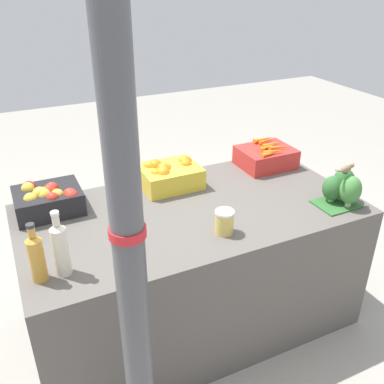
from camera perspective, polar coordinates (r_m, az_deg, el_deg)
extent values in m
plane|color=gray|center=(2.74, 0.00, -16.42)|extent=(10.00, 10.00, 0.00)
cube|color=#56514C|center=(2.49, 0.00, -10.00)|extent=(1.79, 0.93, 0.78)
cylinder|color=#4C4C51|center=(1.30, -8.26, -9.45)|extent=(0.10, 0.10, 2.27)
cylinder|color=red|center=(1.23, -8.61, -5.25)|extent=(0.11, 0.11, 0.03)
cube|color=black|center=(2.35, -18.60, -1.11)|extent=(0.33, 0.27, 0.12)
sphere|color=gold|center=(2.30, -19.63, -0.25)|extent=(0.07, 0.07, 0.07)
sphere|color=red|center=(2.27, -15.96, -0.32)|extent=(0.07, 0.07, 0.07)
sphere|color=gold|center=(2.29, -19.14, -0.46)|extent=(0.07, 0.07, 0.07)
sphere|color=red|center=(2.39, -20.90, 0.62)|extent=(0.07, 0.07, 0.07)
sphere|color=gold|center=(2.31, -19.27, -0.12)|extent=(0.06, 0.06, 0.06)
sphere|color=gold|center=(2.28, -20.71, -0.96)|extent=(0.07, 0.07, 0.07)
sphere|color=red|center=(2.24, -18.08, -0.79)|extent=(0.06, 0.06, 0.06)
sphere|color=gold|center=(2.37, -21.03, 0.42)|extent=(0.07, 0.07, 0.07)
sphere|color=gold|center=(2.28, -17.50, -0.40)|extent=(0.07, 0.07, 0.07)
sphere|color=red|center=(2.33, -18.41, 0.15)|extent=(0.07, 0.07, 0.07)
sphere|color=red|center=(2.33, -18.15, 0.49)|extent=(0.07, 0.07, 0.07)
sphere|color=red|center=(2.25, -15.74, -0.57)|extent=(0.07, 0.07, 0.07)
cube|color=gold|center=(2.49, -2.92, 2.11)|extent=(0.33, 0.27, 0.12)
sphere|color=orange|center=(2.50, -0.77, 3.63)|extent=(0.07, 0.07, 0.07)
sphere|color=orange|center=(2.41, -4.77, 2.36)|extent=(0.07, 0.07, 0.07)
sphere|color=orange|center=(2.45, -3.74, 2.76)|extent=(0.09, 0.09, 0.09)
sphere|color=orange|center=(2.44, -3.84, 3.08)|extent=(0.07, 0.07, 0.07)
sphere|color=orange|center=(2.40, -3.85, 2.52)|extent=(0.07, 0.07, 0.07)
sphere|color=orange|center=(2.55, -0.94, 3.93)|extent=(0.09, 0.09, 0.09)
sphere|color=orange|center=(2.49, -5.70, 3.42)|extent=(0.07, 0.07, 0.07)
sphere|color=orange|center=(2.47, -3.59, 3.09)|extent=(0.08, 0.08, 0.08)
sphere|color=orange|center=(2.49, -4.88, 3.52)|extent=(0.08, 0.08, 0.08)
cube|color=red|center=(2.78, 9.79, 4.60)|extent=(0.33, 0.27, 0.12)
cone|color=orange|center=(2.75, 11.61, 5.90)|extent=(0.15, 0.05, 0.03)
cone|color=orange|center=(2.76, 10.16, 5.96)|extent=(0.16, 0.07, 0.03)
cone|color=orange|center=(2.85, 9.90, 6.78)|extent=(0.13, 0.05, 0.02)
cone|color=orange|center=(2.81, 10.65, 6.30)|extent=(0.16, 0.05, 0.03)
cone|color=orange|center=(2.66, 10.56, 5.10)|extent=(0.15, 0.04, 0.03)
cone|color=orange|center=(2.87, 9.59, 6.97)|extent=(0.17, 0.04, 0.03)
cone|color=orange|center=(2.68, 11.03, 5.34)|extent=(0.16, 0.05, 0.03)
cube|color=#2D602D|center=(2.44, 18.63, -1.53)|extent=(0.22, 0.18, 0.01)
ellipsoid|color=#427F3D|center=(2.38, 20.38, 0.27)|extent=(0.11, 0.11, 0.16)
cylinder|color=#B2C693|center=(2.42, 20.05, -1.52)|extent=(0.03, 0.03, 0.02)
ellipsoid|color=#2D602D|center=(2.42, 18.24, 0.50)|extent=(0.11, 0.11, 0.14)
cylinder|color=#B2C693|center=(2.45, 18.02, -0.87)|extent=(0.03, 0.03, 0.02)
ellipsoid|color=#2D602D|center=(2.45, 19.56, 1.22)|extent=(0.12, 0.12, 0.16)
cylinder|color=#B2C693|center=(2.49, 19.24, -0.60)|extent=(0.03, 0.03, 0.02)
cylinder|color=gold|center=(1.84, -19.93, -8.56)|extent=(0.06, 0.06, 0.19)
cone|color=gold|center=(1.78, -20.48, -5.81)|extent=(0.06, 0.06, 0.02)
cylinder|color=gold|center=(1.77, -20.64, -4.98)|extent=(0.03, 0.03, 0.04)
cylinder|color=#2D2D33|center=(1.75, -20.78, -4.22)|extent=(0.03, 0.03, 0.01)
cylinder|color=beige|center=(1.84, -17.05, -7.61)|extent=(0.07, 0.07, 0.22)
cone|color=beige|center=(1.77, -17.58, -4.45)|extent=(0.07, 0.07, 0.02)
cylinder|color=beige|center=(1.76, -17.73, -3.55)|extent=(0.03, 0.03, 0.04)
cylinder|color=silver|center=(1.74, -17.86, -2.74)|extent=(0.03, 0.03, 0.01)
cylinder|color=#DBBC56|center=(2.05, 4.32, -4.14)|extent=(0.09, 0.09, 0.11)
cylinder|color=white|center=(2.02, 4.38, -2.71)|extent=(0.09, 0.09, 0.01)
cube|color=#4C3D2D|center=(2.36, 19.75, 2.39)|extent=(0.02, 0.02, 0.01)
ellipsoid|color=#7A664C|center=(2.35, 19.84, 2.90)|extent=(0.08, 0.04, 0.04)
sphere|color=#897556|center=(2.38, 20.55, 3.37)|extent=(0.03, 0.03, 0.03)
cone|color=#4C3D28|center=(2.38, 20.72, 3.43)|extent=(0.01, 0.01, 0.01)
cube|color=#7A664C|center=(2.31, 18.99, 2.71)|extent=(0.04, 0.02, 0.01)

